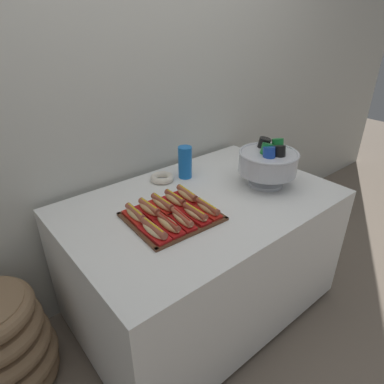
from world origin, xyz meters
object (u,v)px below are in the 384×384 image
Objects in this scene: hot_dog_0 at (154,231)px; hot_dog_2 at (182,219)px; hot_dog_4 at (207,209)px; hot_dog_1 at (168,225)px; hot_dog_7 at (162,204)px; hot_dog_6 at (149,209)px; hot_dog_8 at (175,200)px; hot_dog_3 at (195,214)px; hot_dog_9 at (187,195)px; serving_tray at (172,217)px; buffet_table at (202,254)px; donut at (162,178)px; punch_bowl at (268,161)px; hot_dog_5 at (136,214)px; cup_stack at (185,162)px.

hot_dog_2 is (0.15, -0.01, -0.00)m from hot_dog_0.
hot_dog_4 is (0.15, -0.01, 0.00)m from hot_dog_2.
hot_dog_7 reaches higher than hot_dog_1.
hot_dog_4 reaches higher than hot_dog_2.
hot_dog_6 reaches higher than hot_dog_0.
hot_dog_8 reaches higher than hot_dog_1.
hot_dog_2 is 1.03× the size of hot_dog_3.
hot_dog_9 reaches higher than hot_dog_3.
serving_tray is 0.12m from hot_dog_8.
buffet_table is at bearing -9.77° from hot_dog_6.
hot_dog_0 is 1.26× the size of donut.
serving_tray is 0.17m from hot_dog_4.
hot_dog_6 is at bearing 129.70° from serving_tray.
hot_dog_8 is (0.08, 0.08, 0.03)m from serving_tray.
hot_dog_0 is 0.34m from hot_dog_9.
serving_tray is at bearing -134.84° from hot_dog_8.
punch_bowl reaches higher than hot_dog_8.
hot_dog_7 is at bearing 111.87° from hot_dog_3.
hot_dog_8 is (0.15, -0.01, -0.00)m from hot_dog_6.
hot_dog_2 reaches higher than serving_tray.
hot_dog_4 is (-0.08, -0.12, 0.40)m from buffet_table.
hot_dog_9 reaches higher than serving_tray.
hot_dog_3 is 1.02× the size of hot_dog_6.
hot_dog_5 is at bearing 87.43° from hot_dog_0.
cup_stack is at bearing 128.71° from punch_bowl.
punch_bowl reaches higher than hot_dog_3.
hot_dog_9 is at bearing 62.99° from hot_dog_3.
buffet_table is 7.55× the size of cup_stack.
hot_dog_1 is at bearing -122.20° from donut.
punch_bowl is (0.55, 0.03, 0.11)m from hot_dog_3.
hot_dog_1 is 0.71m from punch_bowl.
hot_dog_7 is at bearing -2.57° from hot_dog_6.
buffet_table is 0.50m from donut.
hot_dog_6 reaches higher than hot_dog_4.
hot_dog_1 is at bearing -134.84° from hot_dog_8.
punch_bowl is at bearing -15.81° from hot_dog_9.
hot_dog_3 is at bearing -92.57° from hot_dog_8.
cup_stack is at bearing 29.31° from hot_dog_6.
hot_dog_6 is 0.46m from cup_stack.
donut is at bearing 57.80° from hot_dog_1.
hot_dog_7 reaches higher than hot_dog_3.
cup_stack is at bearing 53.17° from hot_dog_9.
hot_dog_6 is 1.01× the size of hot_dog_8.
hot_dog_7 is at bearing 167.87° from buffet_table.
hot_dog_6 reaches higher than hot_dog_1.
donut is (0.13, 0.44, -0.02)m from hot_dog_3.
punch_bowl is 2.37× the size of donut.
serving_tray is 0.09m from hot_dog_7.
hot_dog_2 is 0.48m from donut.
punch_bowl is (0.40, -0.09, 0.50)m from buffet_table.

